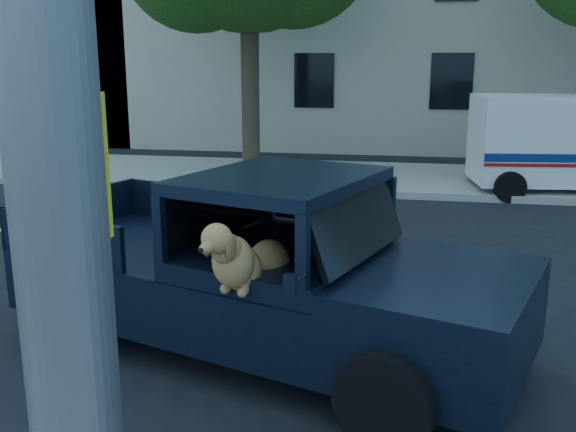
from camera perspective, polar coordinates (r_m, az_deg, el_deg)
ground at (r=6.51m, az=11.13°, el=-11.78°), size 120.00×120.00×0.00m
far_sidewalk at (r=15.33m, az=11.05°, el=3.24°), size 60.00×4.00×0.15m
lane_stripes at (r=9.93m, az=22.71°, el=-3.61°), size 21.60×0.14×0.01m
building_main at (r=22.68m, az=19.52°, el=17.24°), size 26.00×6.00×9.00m
building_left at (r=26.90m, az=-23.73°, el=15.13°), size 12.00×6.00×8.00m
pickup_truck at (r=6.26m, az=-3.23°, el=-6.66°), size 5.29×3.39×1.77m
mail_truck at (r=14.67m, az=23.18°, el=5.24°), size 3.98×2.32×2.08m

